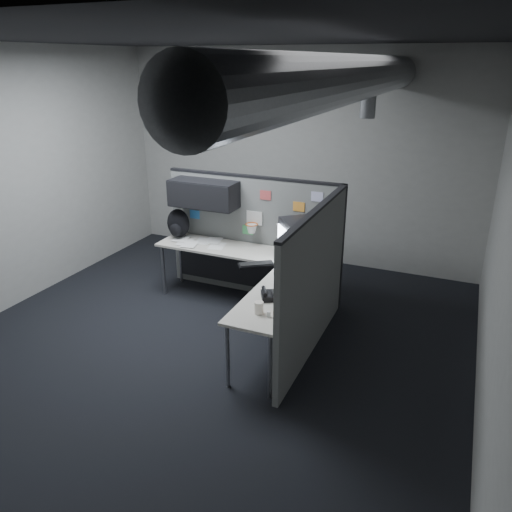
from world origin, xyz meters
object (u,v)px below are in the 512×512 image
at_px(keyboard, 256,265).
at_px(backpack, 178,224).
at_px(monitor, 301,240).
at_px(phone, 270,295).
at_px(desk, 251,269).

bearing_deg(keyboard, backpack, 168.73).
relative_size(monitor, phone, 2.33).
xyz_separation_m(keyboard, backpack, (-1.38, 0.51, 0.18)).
bearing_deg(desk, phone, -55.23).
height_order(monitor, keyboard, monitor).
height_order(phone, backpack, backpack).
height_order(desk, keyboard, keyboard).
distance_m(keyboard, backpack, 1.48).
height_order(monitor, phone, monitor).
relative_size(phone, backpack, 0.68).
height_order(monitor, backpack, monitor).
bearing_deg(keyboard, desk, 140.95).
distance_m(desk, backpack, 1.33).
xyz_separation_m(desk, backpack, (-1.24, 0.36, 0.31)).
bearing_deg(desk, backpack, 163.73).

